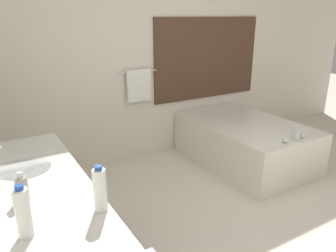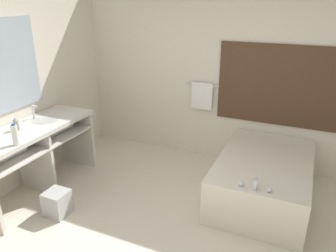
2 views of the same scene
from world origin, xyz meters
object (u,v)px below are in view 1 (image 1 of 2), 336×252
bathtub (244,140)px  water_bottle_2 (23,213)px  water_bottle_1 (100,190)px  soap_dispenser (22,188)px

bathtub → water_bottle_2: bearing=-151.5°
water_bottle_1 → soap_dispenser: size_ratio=1.52×
water_bottle_2 → soap_dispenser: size_ratio=1.58×
bathtub → soap_dispenser: 3.03m
water_bottle_1 → bathtub: bearing=31.4°
bathtub → water_bottle_2: size_ratio=6.61×
water_bottle_2 → water_bottle_1: bearing=4.5°
water_bottle_1 → water_bottle_2: (-0.35, -0.03, 0.01)m
water_bottle_2 → soap_dispenser: water_bottle_2 is taller
water_bottle_2 → soap_dispenser: bearing=84.2°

